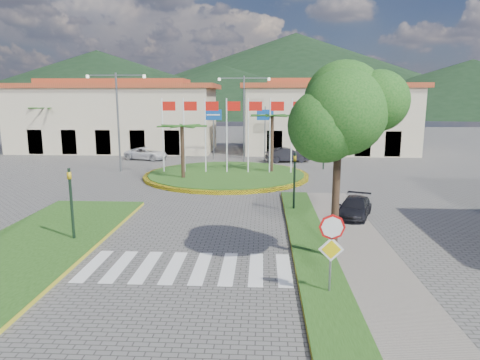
{
  "coord_description": "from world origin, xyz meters",
  "views": [
    {
      "loc": [
        2.79,
        -10.49,
        6.09
      ],
      "look_at": [
        1.8,
        8.0,
        2.48
      ],
      "focal_mm": 32.0,
      "sensor_mm": 36.0,
      "label": 1
    }
  ],
  "objects_px": {
    "deciduous_tree": "(339,123)",
    "car_side_right": "(354,208)",
    "stop_sign": "(331,242)",
    "car_dark_a": "(187,148)",
    "car_dark_b": "(288,155)",
    "white_van": "(146,154)",
    "roundabout_island": "(226,175)"
  },
  "relations": [
    {
      "from": "deciduous_tree",
      "to": "car_side_right",
      "type": "height_order",
      "value": "deciduous_tree"
    },
    {
      "from": "roundabout_island",
      "to": "stop_sign",
      "type": "relative_size",
      "value": 4.79
    },
    {
      "from": "roundabout_island",
      "to": "car_dark_b",
      "type": "bearing_deg",
      "value": 57.19
    },
    {
      "from": "roundabout_island",
      "to": "deciduous_tree",
      "type": "xyz_separation_m",
      "value": [
        5.5,
        -17.0,
        5.0
      ]
    },
    {
      "from": "roundabout_island",
      "to": "car_dark_a",
      "type": "bearing_deg",
      "value": 111.62
    },
    {
      "from": "car_dark_a",
      "to": "car_side_right",
      "type": "relative_size",
      "value": 1.02
    },
    {
      "from": "roundabout_island",
      "to": "stop_sign",
      "type": "xyz_separation_m",
      "value": [
        4.9,
        -20.04,
        1.61
      ]
    },
    {
      "from": "car_side_right",
      "to": "deciduous_tree",
      "type": "bearing_deg",
      "value": -88.85
    },
    {
      "from": "roundabout_island",
      "to": "deciduous_tree",
      "type": "distance_m",
      "value": 18.55
    },
    {
      "from": "roundabout_island",
      "to": "deciduous_tree",
      "type": "bearing_deg",
      "value": -72.09
    },
    {
      "from": "stop_sign",
      "to": "car_side_right",
      "type": "relative_size",
      "value": 0.73
    },
    {
      "from": "white_van",
      "to": "stop_sign",
      "type": "bearing_deg",
      "value": -139.69
    },
    {
      "from": "car_dark_a",
      "to": "deciduous_tree",
      "type": "bearing_deg",
      "value": -153.74
    },
    {
      "from": "stop_sign",
      "to": "car_side_right",
      "type": "xyz_separation_m",
      "value": [
        2.6,
        8.95,
        -1.27
      ]
    },
    {
      "from": "roundabout_island",
      "to": "car_dark_b",
      "type": "relative_size",
      "value": 3.11
    },
    {
      "from": "stop_sign",
      "to": "deciduous_tree",
      "type": "height_order",
      "value": "deciduous_tree"
    },
    {
      "from": "stop_sign",
      "to": "car_side_right",
      "type": "distance_m",
      "value": 9.41
    },
    {
      "from": "roundabout_island",
      "to": "deciduous_tree",
      "type": "height_order",
      "value": "deciduous_tree"
    },
    {
      "from": "stop_sign",
      "to": "car_dark_a",
      "type": "height_order",
      "value": "stop_sign"
    },
    {
      "from": "deciduous_tree",
      "to": "car_dark_b",
      "type": "bearing_deg",
      "value": 90.77
    },
    {
      "from": "car_dark_b",
      "to": "deciduous_tree",
      "type": "bearing_deg",
      "value": 170.71
    },
    {
      "from": "stop_sign",
      "to": "car_dark_b",
      "type": "relative_size",
      "value": 0.65
    },
    {
      "from": "car_dark_b",
      "to": "stop_sign",
      "type": "bearing_deg",
      "value": 169.4
    },
    {
      "from": "stop_sign",
      "to": "car_side_right",
      "type": "height_order",
      "value": "stop_sign"
    },
    {
      "from": "roundabout_island",
      "to": "white_van",
      "type": "xyz_separation_m",
      "value": [
        -8.68,
        8.79,
        0.41
      ]
    },
    {
      "from": "stop_sign",
      "to": "deciduous_tree",
      "type": "distance_m",
      "value": 4.59
    },
    {
      "from": "car_dark_b",
      "to": "car_side_right",
      "type": "bearing_deg",
      "value": 176.92
    },
    {
      "from": "car_dark_b",
      "to": "car_side_right",
      "type": "xyz_separation_m",
      "value": [
        2.34,
        -19.09,
        -0.15
      ]
    },
    {
      "from": "car_dark_a",
      "to": "white_van",
      "type": "bearing_deg",
      "value": 153.84
    },
    {
      "from": "roundabout_island",
      "to": "white_van",
      "type": "height_order",
      "value": "roundabout_island"
    },
    {
      "from": "white_van",
      "to": "car_side_right",
      "type": "distance_m",
      "value": 25.63
    },
    {
      "from": "deciduous_tree",
      "to": "stop_sign",
      "type": "bearing_deg",
      "value": -101.18
    }
  ]
}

